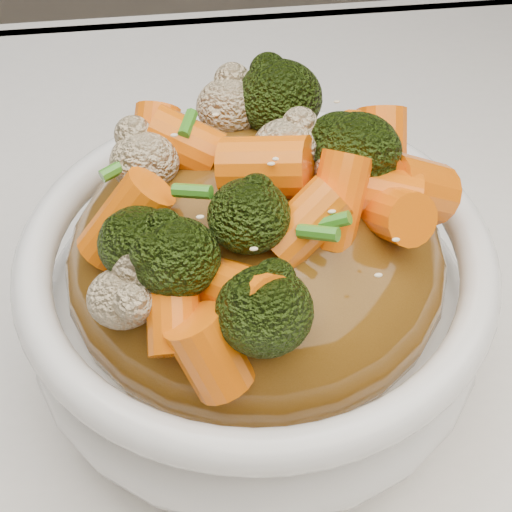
{
  "coord_description": "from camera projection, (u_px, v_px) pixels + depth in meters",
  "views": [
    {
      "loc": [
        -0.07,
        -0.21,
        1.1
      ],
      "look_at": [
        -0.04,
        0.04,
        0.83
      ],
      "focal_mm": 55.0,
      "sensor_mm": 36.0,
      "label": 1
    }
  ],
  "objects": [
    {
      "name": "bowl",
      "position": [
        256.0,
        302.0,
        0.4
      ],
      "size": [
        0.3,
        0.3,
        0.09
      ],
      "primitive_type": null,
      "rotation": [
        0.0,
        0.0,
        -0.41
      ],
      "color": "white",
      "rests_on": "tablecloth"
    },
    {
      "name": "broccoli",
      "position": [
        256.0,
        156.0,
        0.33
      ],
      "size": [
        0.24,
        0.24,
        0.05
      ],
      "primitive_type": null,
      "rotation": [
        0.0,
        0.0,
        -0.41
      ],
      "color": "black",
      "rests_on": "sauce_base"
    },
    {
      "name": "tablecloth",
      "position": [
        335.0,
        431.0,
        0.42
      ],
      "size": [
        1.2,
        0.8,
        0.04
      ],
      "primitive_type": "cube",
      "color": "white",
      "rests_on": "dining_table"
    },
    {
      "name": "cauliflower",
      "position": [
        256.0,
        160.0,
        0.33
      ],
      "size": [
        0.24,
        0.24,
        0.04
      ],
      "primitive_type": null,
      "rotation": [
        0.0,
        0.0,
        -0.41
      ],
      "color": "beige",
      "rests_on": "sauce_base"
    },
    {
      "name": "sesame_seeds",
      "position": [
        256.0,
        152.0,
        0.33
      ],
      "size": [
        0.21,
        0.21,
        0.01
      ],
      "primitive_type": null,
      "rotation": [
        0.0,
        0.0,
        -0.41
      ],
      "color": "beige",
      "rests_on": "sauce_base"
    },
    {
      "name": "scallions",
      "position": [
        256.0,
        152.0,
        0.33
      ],
      "size": [
        0.18,
        0.18,
        0.02
      ],
      "primitive_type": null,
      "rotation": [
        0.0,
        0.0,
        -0.41
      ],
      "color": "#347D1D",
      "rests_on": "sauce_base"
    },
    {
      "name": "carrots",
      "position": [
        256.0,
        154.0,
        0.33
      ],
      "size": [
        0.24,
        0.24,
        0.05
      ],
      "primitive_type": null,
      "rotation": [
        0.0,
        0.0,
        -0.41
      ],
      "color": "orange",
      "rests_on": "sauce_base"
    },
    {
      "name": "sauce_base",
      "position": [
        256.0,
        261.0,
        0.37
      ],
      "size": [
        0.24,
        0.24,
        0.1
      ],
      "primitive_type": "ellipsoid",
      "rotation": [
        0.0,
        0.0,
        -0.41
      ],
      "color": "brown",
      "rests_on": "bowl"
    }
  ]
}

